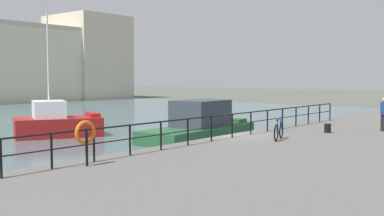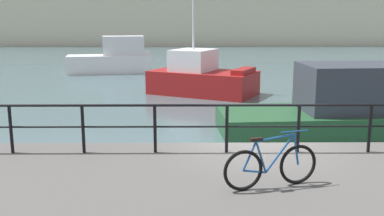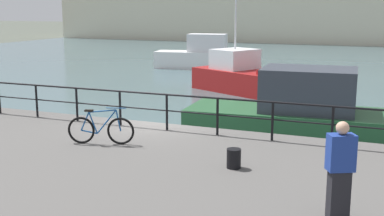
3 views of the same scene
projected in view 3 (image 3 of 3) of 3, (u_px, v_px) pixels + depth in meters
name	position (u px, v px, depth m)	size (l,w,h in m)	color
ground_plane	(155.00, 154.00, 15.66)	(240.00, 240.00, 0.00)	#4C5147
water_basin	(309.00, 60.00, 43.08)	(80.00, 60.00, 0.01)	#476066
moored_small_launch	(306.00, 108.00, 18.43)	(8.72, 3.49, 2.36)	#23512D
moored_blue_motorboat	(198.00, 55.00, 37.35)	(6.07, 2.87, 2.59)	white
moored_cabin_cruiser	(241.00, 76.00, 27.26)	(5.92, 4.82, 7.77)	maroon
quay_railing	(98.00, 100.00, 15.20)	(23.40, 0.07, 1.08)	black
parked_bicycle	(101.00, 130.00, 12.92)	(1.71, 0.58, 0.98)	black
mooring_bollard	(234.00, 158.00, 11.02)	(0.32, 0.32, 0.44)	black
standing_person	(340.00, 170.00, 8.27)	(0.52, 0.45, 1.69)	black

